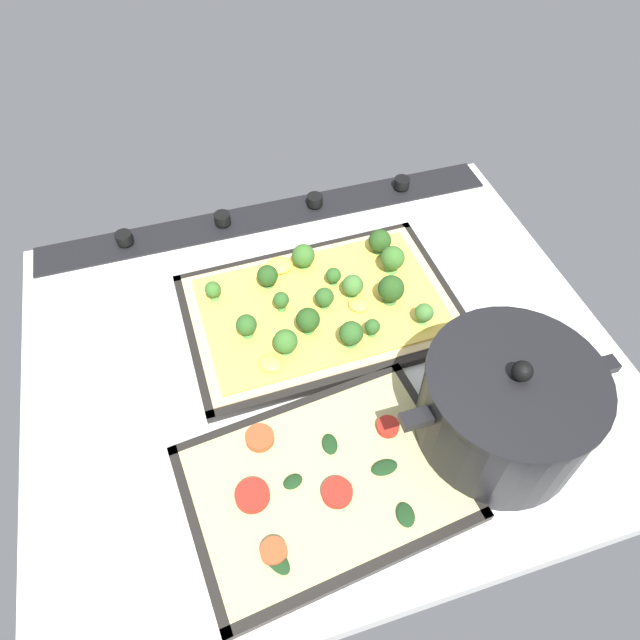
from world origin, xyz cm
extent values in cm
cube|color=silver|center=(0.00, 0.00, -1.50)|extent=(82.87, 69.72, 3.00)
cube|color=black|center=(0.00, -31.36, 0.40)|extent=(79.55, 7.00, 0.80)
cylinder|color=black|center=(-24.86, -31.36, 1.70)|extent=(2.80, 2.80, 1.80)
cylinder|color=black|center=(-8.29, -31.36, 1.70)|extent=(2.80, 2.80, 1.80)
cylinder|color=black|center=(8.29, -31.36, 1.70)|extent=(2.80, 2.80, 1.80)
cylinder|color=black|center=(24.86, -31.36, 1.70)|extent=(2.80, 2.80, 1.80)
cube|color=black|center=(-2.08, -7.58, 0.25)|extent=(41.03, 27.80, 0.50)
cube|color=black|center=(-1.79, -20.44, 0.65)|extent=(40.46, 2.10, 1.30)
cube|color=black|center=(-2.36, 5.27, 0.65)|extent=(40.46, 2.10, 1.30)
cube|color=black|center=(-21.69, -8.02, 0.65)|extent=(1.80, 26.93, 1.30)
cube|color=black|center=(17.54, -7.15, 0.65)|extent=(1.80, 26.93, 1.30)
cube|color=#D3B77F|center=(-2.08, -7.58, 1.00)|extent=(38.58, 25.35, 1.00)
cube|color=#EDC64C|center=(-2.08, -7.58, 1.70)|extent=(35.48, 22.83, 0.40)
cone|color=#427635|center=(-12.11, -5.25, 2.52)|extent=(2.17, 2.17, 1.25)
sphere|color=#264C1C|center=(-12.11, -5.25, 4.63)|extent=(3.95, 3.95, 3.95)
cone|color=#427635|center=(4.52, -13.80, 2.34)|extent=(1.77, 1.77, 0.87)
sphere|color=#264C1C|center=(4.52, -13.80, 3.98)|extent=(3.22, 3.22, 3.22)
cone|color=#4D8B3F|center=(3.81, -8.38, 2.55)|extent=(1.29, 1.29, 1.29)
sphere|color=#2D5B23|center=(3.81, -8.38, 4.07)|extent=(2.35, 2.35, 2.35)
cone|color=#427635|center=(-14.40, -15.75, 2.35)|extent=(2.00, 2.00, 0.90)
sphere|color=#264C1C|center=(-14.40, -15.75, 4.16)|extent=(3.64, 3.64, 3.64)
cone|color=#427635|center=(1.16, -3.47, 2.44)|extent=(1.90, 1.90, 1.08)
sphere|color=#264C1C|center=(1.16, -3.47, 4.27)|extent=(3.45, 3.45, 3.45)
cone|color=#4D8B3F|center=(9.68, -5.14, 2.53)|extent=(1.64, 1.64, 1.26)
sphere|color=#2D5B23|center=(9.68, -5.14, 4.27)|extent=(2.97, 2.97, 2.97)
cone|color=#5B9F46|center=(12.95, -13.41, 2.52)|extent=(1.32, 1.32, 1.24)
sphere|color=#386B28|center=(12.95, -13.41, 4.04)|extent=(2.40, 2.40, 2.40)
cone|color=#4D8B3F|center=(-5.15, -11.20, 2.33)|extent=(1.30, 1.30, 0.85)
sphere|color=#2D5B23|center=(-5.15, -11.20, 3.64)|extent=(2.37, 2.37, 2.37)
cone|color=#5B9F46|center=(5.18, -0.83, 2.35)|extent=(1.88, 1.88, 0.90)
sphere|color=#386B28|center=(5.18, -0.83, 4.09)|extent=(3.43, 3.43, 3.43)
cone|color=#5B9F46|center=(-1.85, -16.18, 2.34)|extent=(1.97, 1.97, 0.88)
sphere|color=#386B28|center=(-1.85, -16.18, 4.13)|extent=(3.59, 3.59, 3.59)
cone|color=#4D8B3F|center=(-2.43, -7.15, 2.38)|extent=(1.56, 1.56, 0.95)
sphere|color=#2D5B23|center=(-2.43, -7.15, 3.91)|extent=(2.83, 2.83, 2.83)
cone|color=#68AD54|center=(-7.14, -8.04, 2.36)|extent=(1.77, 1.77, 0.93)
sphere|color=#427533|center=(-7.14, -8.04, 4.03)|extent=(3.22, 3.22, 3.22)
cone|color=#5B9F46|center=(-14.68, -11.08, 2.58)|extent=(2.05, 2.05, 1.36)
sphere|color=#386B28|center=(-14.68, -11.08, 4.66)|extent=(3.73, 3.73, 3.73)
cone|color=#4D8B3F|center=(-7.30, 0.20, 2.39)|extent=(1.22, 1.22, 0.98)
sphere|color=#2D5B23|center=(-7.30, 0.20, 3.71)|extent=(2.22, 2.22, 2.22)
cone|color=#68AD54|center=(-15.18, -0.28, 2.45)|extent=(1.49, 1.49, 1.10)
sphere|color=#427533|center=(-15.18, -0.28, 4.01)|extent=(2.71, 2.71, 2.71)
cone|color=#4D8B3F|center=(-3.88, 0.65, 2.46)|extent=(1.88, 1.88, 1.13)
sphere|color=#2D5B23|center=(-3.88, 0.65, 4.31)|extent=(3.42, 3.42, 3.42)
ellipsoid|color=#EDC64C|center=(-7.27, -5.58, 2.35)|extent=(4.12, 4.09, 1.06)
ellipsoid|color=#EDC64C|center=(7.85, 0.90, 2.42)|extent=(4.56, 4.60, 1.22)
ellipsoid|color=#EDC64C|center=(2.01, -16.68, 2.56)|extent=(4.47, 3.72, 1.53)
cube|color=black|center=(5.75, 18.80, 0.25)|extent=(35.18, 26.88, 0.50)
cube|color=black|center=(6.95, 7.72, 0.65)|extent=(32.79, 4.72, 1.30)
cube|color=black|center=(4.55, 29.88, 0.65)|extent=(32.79, 4.72, 1.30)
cube|color=black|center=(-9.98, 17.11, 0.65)|extent=(3.71, 23.48, 1.30)
cube|color=black|center=(21.48, 20.50, 0.65)|extent=(3.71, 23.48, 1.30)
cube|color=tan|center=(5.75, 18.80, 0.95)|extent=(32.54, 24.23, 0.90)
cylinder|color=#D14723|center=(11.87, 11.32, 1.90)|extent=(3.64, 3.64, 1.00)
cylinder|color=#B22319|center=(4.83, 20.94, 1.90)|extent=(3.72, 3.72, 1.00)
cylinder|color=#B22319|center=(-4.08, 14.57, 1.90)|extent=(2.88, 2.88, 1.00)
cylinder|color=#D14723|center=(13.62, 25.31, 1.90)|extent=(3.04, 3.04, 1.00)
cylinder|color=#B22319|center=(14.44, 18.36, 1.90)|extent=(4.13, 4.13, 1.00)
ellipsoid|color=#193819|center=(-1.90, 25.77, 1.80)|extent=(2.54, 3.26, 0.60)
ellipsoid|color=#193819|center=(-1.69, 19.60, 1.80)|extent=(3.39, 2.12, 0.60)
ellipsoid|color=#193819|center=(9.43, 18.06, 1.80)|extent=(2.83, 2.33, 0.60)
ellipsoid|color=#193819|center=(13.56, 26.22, 1.80)|extent=(3.48, 4.45, 0.60)
ellipsoid|color=#193819|center=(3.71, 14.66, 1.80)|extent=(2.25, 3.10, 0.60)
cylinder|color=black|center=(-17.25, 18.62, 6.20)|extent=(20.66, 20.66, 12.40)
cylinder|color=black|center=(-17.25, 18.62, 12.80)|extent=(21.07, 21.07, 0.80)
sphere|color=black|center=(-17.25, 18.62, 14.40)|extent=(2.40, 2.40, 2.40)
cube|color=black|center=(-29.38, 18.62, 10.16)|extent=(3.60, 2.00, 1.20)
cube|color=black|center=(-5.12, 18.62, 10.16)|extent=(3.60, 2.00, 1.20)
camera|label=1|loc=(14.88, 46.68, 67.76)|focal=32.64mm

